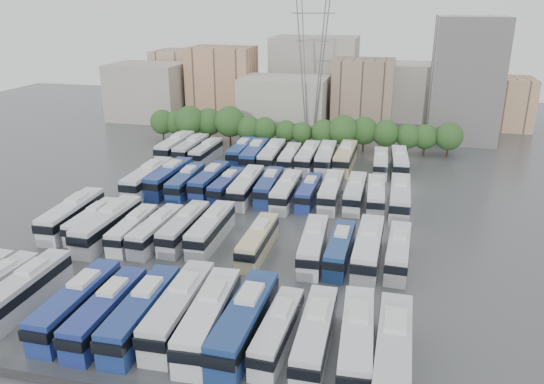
% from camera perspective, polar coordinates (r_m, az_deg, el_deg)
% --- Properties ---
extents(ground, '(220.00, 220.00, 0.00)m').
position_cam_1_polar(ground, '(72.19, -4.00, -3.92)').
color(ground, '#424447').
rests_on(ground, ground).
extents(tree_line, '(65.09, 7.65, 8.26)m').
position_cam_1_polar(tree_line, '(110.07, 1.52, 6.92)').
color(tree_line, black).
rests_on(tree_line, ground).
extents(city_buildings, '(102.00, 35.00, 20.00)m').
position_cam_1_polar(city_buildings, '(139.17, 1.78, 11.20)').
color(city_buildings, '#9E998E').
rests_on(city_buildings, ground).
extents(apartment_tower, '(14.00, 14.00, 26.00)m').
position_cam_1_polar(apartment_tower, '(122.77, 20.11, 11.25)').
color(apartment_tower, silver).
rests_on(apartment_tower, ground).
extents(electricity_pylon, '(9.00, 6.91, 33.83)m').
position_cam_1_polar(electricity_pylon, '(114.80, 4.35, 14.70)').
color(electricity_pylon, slate).
rests_on(electricity_pylon, ground).
extents(bus_r0_s2, '(2.78, 12.48, 3.91)m').
position_cam_1_polar(bus_r0_s2, '(59.30, -25.04, -9.48)').
color(bus_r0_s2, silver).
rests_on(bus_r0_s2, ground).
extents(bus_r0_s4, '(2.82, 12.62, 3.96)m').
position_cam_1_polar(bus_r0_s4, '(54.94, -20.26, -11.16)').
color(bus_r0_s4, navy).
rests_on(bus_r0_s4, ground).
extents(bus_r0_s5, '(2.68, 12.20, 3.83)m').
position_cam_1_polar(bus_r0_s5, '(52.95, -17.37, -12.13)').
color(bus_r0_s5, navy).
rests_on(bus_r0_s5, ground).
extents(bus_r0_s6, '(3.00, 12.85, 4.02)m').
position_cam_1_polar(bus_r0_s6, '(51.75, -13.82, -12.44)').
color(bus_r0_s6, navy).
rests_on(bus_r0_s6, ground).
extents(bus_r0_s7, '(3.18, 13.25, 4.14)m').
position_cam_1_polar(bus_r0_s7, '(51.54, -9.93, -12.19)').
color(bus_r0_s7, silver).
rests_on(bus_r0_s7, ground).
extents(bus_r0_s8, '(3.50, 13.27, 4.12)m').
position_cam_1_polar(bus_r0_s8, '(49.84, -6.80, -13.24)').
color(bus_r0_s8, silver).
rests_on(bus_r0_s8, ground).
extents(bus_r0_s9, '(3.38, 13.58, 4.23)m').
position_cam_1_polar(bus_r0_s9, '(48.96, -2.97, -13.72)').
color(bus_r0_s9, navy).
rests_on(bus_r0_s9, ground).
extents(bus_r0_s10, '(2.92, 11.00, 3.42)m').
position_cam_1_polar(bus_r0_s10, '(48.44, 0.62, -14.67)').
color(bus_r0_s10, silver).
rests_on(bus_r0_s10, ground).
extents(bus_r0_s11, '(2.68, 11.99, 3.76)m').
position_cam_1_polar(bus_r0_s11, '(47.81, 4.67, -15.03)').
color(bus_r0_s11, silver).
rests_on(bus_r0_s11, ground).
extents(bus_r0_s12, '(3.29, 12.70, 3.95)m').
position_cam_1_polar(bus_r0_s12, '(47.49, 9.10, -15.37)').
color(bus_r0_s12, silver).
rests_on(bus_r0_s12, ground).
extents(bus_r0_s13, '(3.12, 13.25, 4.14)m').
position_cam_1_polar(bus_r0_s13, '(46.57, 12.91, -16.33)').
color(bus_r0_s13, silver).
rests_on(bus_r0_s13, ground).
extents(bus_r1_s0, '(3.29, 13.13, 4.09)m').
position_cam_1_polar(bus_r1_s0, '(76.25, -20.70, -2.26)').
color(bus_r1_s0, silver).
rests_on(bus_r1_s0, ground).
extents(bus_r1_s1, '(2.38, 10.81, 3.39)m').
position_cam_1_polar(bus_r1_s1, '(74.23, -18.74, -2.91)').
color(bus_r1_s1, silver).
rests_on(bus_r1_s1, ground).
extents(bus_r1_s2, '(3.20, 13.34, 4.17)m').
position_cam_1_polar(bus_r1_s2, '(71.33, -17.24, -3.34)').
color(bus_r1_s2, silver).
rests_on(bus_r1_s2, ground).
extents(bus_r1_s3, '(2.65, 10.96, 3.42)m').
position_cam_1_polar(bus_r1_s3, '(70.07, -14.75, -3.84)').
color(bus_r1_s3, silver).
rests_on(bus_r1_s3, ground).
extents(bus_r1_s4, '(3.01, 11.53, 3.59)m').
position_cam_1_polar(bus_r1_s4, '(68.85, -12.32, -3.99)').
color(bus_r1_s4, silver).
rests_on(bus_r1_s4, ground).
extents(bus_r1_s5, '(2.86, 11.94, 3.73)m').
position_cam_1_polar(bus_r1_s5, '(68.79, -9.41, -3.74)').
color(bus_r1_s5, silver).
rests_on(bus_r1_s5, ground).
extents(bus_r1_s6, '(2.72, 12.28, 3.85)m').
position_cam_1_polar(bus_r1_s6, '(67.77, -6.57, -3.92)').
color(bus_r1_s6, silver).
rests_on(bus_r1_s6, ground).
extents(bus_r1_s8, '(2.68, 11.47, 3.59)m').
position_cam_1_polar(bus_r1_s8, '(64.41, -1.51, -5.24)').
color(bus_r1_s8, '#CBC18B').
rests_on(bus_r1_s8, ground).
extents(bus_r1_s10, '(3.17, 12.07, 3.75)m').
position_cam_1_polar(bus_r1_s10, '(63.37, 4.45, -5.66)').
color(bus_r1_s10, silver).
rests_on(bus_r1_s10, ground).
extents(bus_r1_s11, '(2.77, 11.21, 3.50)m').
position_cam_1_polar(bus_r1_s11, '(63.05, 7.32, -6.04)').
color(bus_r1_s11, navy).
rests_on(bus_r1_s11, ground).
extents(bus_r1_s12, '(3.18, 13.08, 4.08)m').
position_cam_1_polar(bus_r1_s12, '(62.98, 10.31, -5.95)').
color(bus_r1_s12, silver).
rests_on(bus_r1_s12, ground).
extents(bus_r1_s13, '(3.00, 11.58, 3.60)m').
position_cam_1_polar(bus_r1_s13, '(63.52, 13.42, -6.20)').
color(bus_r1_s13, silver).
rests_on(bus_r1_s13, ground).
extents(bus_r2_s1, '(2.99, 13.70, 4.30)m').
position_cam_1_polar(bus_r2_s1, '(87.61, -13.19, 1.45)').
color(bus_r2_s1, silver).
rests_on(bus_r2_s1, ground).
extents(bus_r2_s2, '(3.41, 13.26, 4.13)m').
position_cam_1_polar(bus_r2_s2, '(87.65, -11.04, 1.56)').
color(bus_r2_s2, navy).
rests_on(bus_r2_s2, ground).
extents(bus_r2_s3, '(2.92, 12.09, 3.77)m').
position_cam_1_polar(bus_r2_s3, '(85.46, -9.24, 1.07)').
color(bus_r2_s3, navy).
rests_on(bus_r2_s3, ground).
extents(bus_r2_s4, '(3.04, 12.38, 3.86)m').
position_cam_1_polar(bus_r2_s4, '(85.52, -6.71, 1.24)').
color(bus_r2_s4, navy).
rests_on(bus_r2_s4, ground).
extents(bus_r2_s5, '(2.95, 11.30, 3.52)m').
position_cam_1_polar(bus_r2_s5, '(83.50, -4.87, 0.72)').
color(bus_r2_s5, navy).
rests_on(bus_r2_s5, ground).
extents(bus_r2_s6, '(2.99, 12.81, 4.01)m').
position_cam_1_polar(bus_r2_s6, '(82.20, -2.76, 0.63)').
color(bus_r2_s6, silver).
rests_on(bus_r2_s6, ground).
extents(bus_r2_s7, '(2.95, 11.83, 3.69)m').
position_cam_1_polar(bus_r2_s7, '(82.68, -0.33, 0.66)').
color(bus_r2_s7, navy).
rests_on(bus_r2_s7, ground).
extents(bus_r2_s8, '(2.72, 12.37, 3.88)m').
position_cam_1_polar(bus_r2_s8, '(80.37, 1.56, 0.14)').
color(bus_r2_s8, silver).
rests_on(bus_r2_s8, ground).
extents(bus_r2_s9, '(2.60, 10.87, 3.40)m').
position_cam_1_polar(bus_r2_s9, '(80.84, 3.98, 0.04)').
color(bus_r2_s9, navy).
rests_on(bus_r2_s9, ground).
extents(bus_r2_s10, '(2.73, 12.41, 3.89)m').
position_cam_1_polar(bus_r2_s10, '(80.73, 6.38, 0.11)').
color(bus_r2_s10, silver).
rests_on(bus_r2_s10, ground).
extents(bus_r2_s11, '(2.72, 11.98, 3.75)m').
position_cam_1_polar(bus_r2_s11, '(80.82, 8.94, -0.04)').
color(bus_r2_s11, silver).
rests_on(bus_r2_s11, ground).
extents(bus_r2_s12, '(3.04, 11.78, 3.67)m').
position_cam_1_polar(bus_r2_s12, '(80.45, 11.10, -0.30)').
color(bus_r2_s12, white).
rests_on(bus_r2_s12, ground).
extents(bus_r2_s13, '(2.92, 13.25, 4.15)m').
position_cam_1_polar(bus_r2_s13, '(79.58, 13.59, -0.54)').
color(bus_r2_s13, silver).
rests_on(bus_r2_s13, ground).
extents(bus_r3_s0, '(3.06, 13.50, 4.23)m').
position_cam_1_polar(bus_r3_s0, '(105.83, -10.33, 4.84)').
color(bus_r3_s0, silver).
rests_on(bus_r3_s0, ground).
extents(bus_r3_s1, '(2.94, 12.68, 3.97)m').
position_cam_1_polar(bus_r3_s1, '(104.30, -8.67, 4.64)').
color(bus_r3_s1, silver).
rests_on(bus_r3_s1, ground).
extents(bus_r3_s2, '(2.97, 11.81, 3.68)m').
position_cam_1_polar(bus_r3_s2, '(102.17, -7.08, 4.31)').
color(bus_r3_s2, silver).
rests_on(bus_r3_s2, ground).
extents(bus_r3_s4, '(2.73, 12.13, 3.80)m').
position_cam_1_polar(bus_r3_s4, '(101.59, -3.30, 4.37)').
color(bus_r3_s4, navy).
rests_on(bus_r3_s4, ground).
extents(bus_r3_s5, '(3.50, 13.43, 4.18)m').
position_cam_1_polar(bus_r3_s5, '(98.63, -1.88, 4.02)').
color(bus_r3_s5, navy).
rests_on(bus_r3_s5, ground).
extents(bus_r3_s6, '(3.22, 13.24, 4.13)m').
position_cam_1_polar(bus_r3_s6, '(98.19, -0.01, 3.95)').
color(bus_r3_s6, silver).
rests_on(bus_r3_s6, ground).
extents(bus_r3_s7, '(2.77, 11.68, 3.65)m').
position_cam_1_polar(bus_r3_s7, '(97.66, 1.93, 3.70)').
color(bus_r3_s7, silver).
rests_on(bus_r3_s7, ground).
extents(bus_r3_s8, '(2.83, 12.95, 4.06)m').
position_cam_1_polar(bus_r3_s8, '(97.48, 3.89, 3.76)').
color(bus_r3_s8, silver).
rests_on(bus_r3_s8, ground).
extents(bus_r3_s9, '(3.30, 13.31, 4.15)m').
position_cam_1_polar(bus_r3_s9, '(97.48, 5.81, 3.73)').
color(bus_r3_s9, silver).
rests_on(bus_r3_s9, ground).
extents(bus_r3_s10, '(3.28, 13.49, 4.21)m').
position_cam_1_polar(bus_r3_s10, '(97.88, 7.90, 3.72)').
color(bus_r3_s10, beige).
rests_on(bus_r3_s10, ground).
extents(bus_r3_s12, '(2.86, 11.51, 3.59)m').
position_cam_1_polar(bus_r3_s12, '(96.86, 11.59, 3.14)').
color(bus_r3_s12, silver).
rests_on(bus_r3_s12, ground).
extents(bus_r3_s13, '(3.30, 12.55, 3.90)m').
position_cam_1_polar(bus_r3_s13, '(97.19, 13.56, 3.14)').
color(bus_r3_s13, silver).
rests_on(bus_r3_s13, ground).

